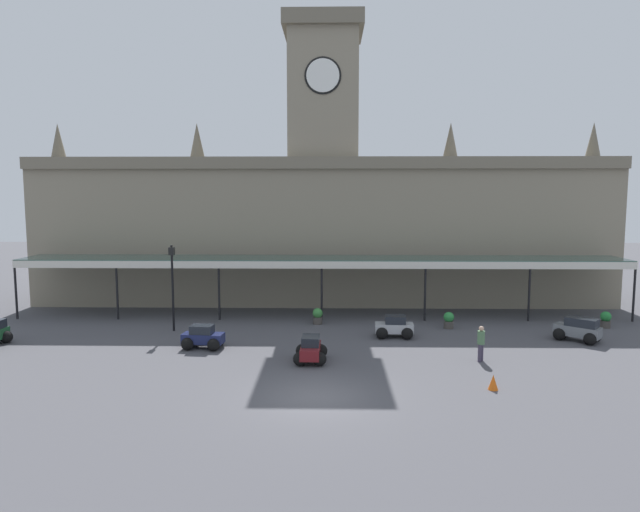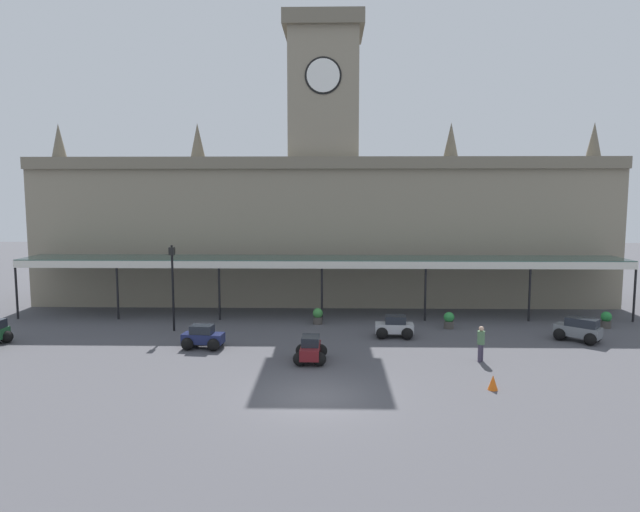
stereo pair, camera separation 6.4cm
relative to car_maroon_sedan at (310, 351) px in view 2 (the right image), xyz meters
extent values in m
plane|color=#4A4A4F|center=(0.38, -4.67, -0.50)|extent=(140.00, 140.00, 0.00)
cube|color=gray|center=(0.38, 15.38, 4.61)|extent=(40.36, 6.20, 10.23)
cube|color=#756C5B|center=(0.38, 12.13, 9.33)|extent=(40.36, 0.30, 0.80)
cube|color=gray|center=(0.38, 15.38, 14.06)|extent=(4.80, 4.80, 8.67)
cube|color=#6E6655|center=(0.38, 15.38, 18.90)|extent=(5.50, 5.50, 1.00)
cylinder|color=white|center=(0.38, 12.92, 15.10)|extent=(2.20, 0.12, 2.20)
cylinder|color=black|center=(0.38, 12.96, 15.10)|extent=(2.46, 0.06, 2.46)
cone|color=#675F50|center=(-18.80, 15.38, 11.03)|extent=(1.10, 1.10, 2.60)
cone|color=#675F50|center=(-8.71, 15.38, 11.03)|extent=(1.10, 1.10, 2.60)
cone|color=#675F50|center=(9.46, 15.38, 11.03)|extent=(1.10, 1.10, 2.60)
cone|color=#675F50|center=(19.56, 15.38, 11.03)|extent=(1.10, 1.10, 2.60)
cube|color=#38564C|center=(0.38, 10.08, 3.16)|extent=(38.07, 3.20, 0.16)
cube|color=silver|center=(0.38, 8.48, 2.96)|extent=(38.07, 0.12, 0.44)
cylinder|color=black|center=(-18.66, 8.63, 1.29)|extent=(0.14, 0.14, 3.58)
cylinder|color=black|center=(-12.31, 8.63, 1.29)|extent=(0.14, 0.14, 3.58)
cylinder|color=black|center=(-5.97, 8.63, 1.29)|extent=(0.14, 0.14, 3.58)
cylinder|color=black|center=(0.38, 8.63, 1.29)|extent=(0.14, 0.14, 3.58)
cylinder|color=black|center=(6.72, 8.63, 1.29)|extent=(0.14, 0.14, 3.58)
cylinder|color=black|center=(13.07, 8.63, 1.29)|extent=(0.14, 0.14, 3.58)
cylinder|color=black|center=(19.41, 8.63, 1.29)|extent=(0.14, 0.14, 3.58)
cube|color=maroon|center=(0.00, -0.01, 0.02)|extent=(0.94, 2.07, 0.50)
cube|color=#1E232B|center=(0.00, 0.04, 0.48)|extent=(0.83, 1.12, 0.42)
sphere|color=black|center=(0.42, -0.69, -0.18)|extent=(0.64, 0.64, 0.64)
sphere|color=black|center=(-0.46, -0.67, -0.18)|extent=(0.64, 0.64, 0.64)
sphere|color=black|center=(0.46, 0.65, -0.18)|extent=(0.64, 0.64, 0.64)
sphere|color=black|center=(-0.42, 0.68, -0.18)|extent=(0.64, 0.64, 0.64)
cube|color=slate|center=(14.01, 3.94, 0.04)|extent=(2.29, 2.15, 0.55)
cube|color=#1E232B|center=(14.16, 3.81, 0.54)|extent=(1.72, 1.64, 0.45)
sphere|color=black|center=(13.13, 4.11, -0.18)|extent=(0.64, 0.64, 0.64)
sphere|color=black|center=(13.72, 4.79, -0.18)|extent=(0.64, 0.64, 0.64)
sphere|color=black|center=(14.30, 3.10, -0.18)|extent=(0.64, 0.64, 0.64)
sphere|color=black|center=(14.89, 3.78, -0.18)|extent=(0.64, 0.64, 0.64)
cube|color=#19214C|center=(-5.51, 2.15, 0.02)|extent=(2.13, 1.08, 0.50)
cube|color=#1E232B|center=(-5.56, 2.15, 0.48)|extent=(1.17, 0.90, 0.42)
sphere|color=black|center=(-4.79, 2.52, -0.18)|extent=(0.64, 0.64, 0.64)
sphere|color=black|center=(-4.88, 1.64, -0.18)|extent=(0.64, 0.64, 0.64)
sphere|color=black|center=(-6.13, 2.65, -0.18)|extent=(0.64, 0.64, 0.64)
sphere|color=black|center=(-6.22, 1.78, -0.18)|extent=(0.64, 0.64, 0.64)
cube|color=#B2B5BA|center=(4.38, 4.54, 0.02)|extent=(2.09, 0.98, 0.50)
cube|color=#1E232B|center=(4.43, 4.54, 0.48)|extent=(1.14, 0.86, 0.42)
sphere|color=black|center=(3.69, 4.14, -0.18)|extent=(0.64, 0.64, 0.64)
sphere|color=black|center=(3.73, 5.01, -0.18)|extent=(0.64, 0.64, 0.64)
sphere|color=black|center=(5.03, 4.07, -0.18)|extent=(0.64, 0.64, 0.64)
sphere|color=black|center=(5.08, 4.94, -0.18)|extent=(0.64, 0.64, 0.64)
sphere|color=black|center=(-16.04, 2.96, -0.18)|extent=(0.64, 0.64, 0.64)
cylinder|color=#3F384C|center=(7.98, 0.26, -0.09)|extent=(0.17, 0.17, 0.82)
cylinder|color=#3F384C|center=(7.85, 0.09, -0.09)|extent=(0.17, 0.17, 0.82)
cylinder|color=#4C724C|center=(7.91, 0.18, 0.63)|extent=(0.34, 0.34, 0.62)
sphere|color=tan|center=(7.91, 0.18, 1.05)|extent=(0.23, 0.23, 0.23)
cylinder|color=black|center=(-8.01, 5.73, 1.67)|extent=(0.13, 0.13, 4.35)
cube|color=black|center=(-8.01, 5.73, 4.07)|extent=(0.30, 0.30, 0.44)
sphere|color=black|center=(-8.01, 5.73, 4.35)|extent=(0.14, 0.14, 0.14)
cone|color=orange|center=(7.40, -3.66, -0.20)|extent=(0.40, 0.40, 0.60)
cylinder|color=#47423D|center=(7.78, 6.65, -0.29)|extent=(0.56, 0.56, 0.42)
sphere|color=#2D873D|center=(7.78, 6.65, 0.16)|extent=(0.60, 0.60, 0.60)
cylinder|color=#47423D|center=(16.96, 6.97, -0.29)|extent=(0.56, 0.56, 0.42)
sphere|color=#268038|center=(16.96, 6.97, 0.16)|extent=(0.60, 0.60, 0.60)
cylinder|color=#47423D|center=(0.15, 7.61, -0.29)|extent=(0.56, 0.56, 0.42)
sphere|color=#3B873D|center=(0.15, 7.61, 0.16)|extent=(0.60, 0.60, 0.60)
camera|label=1|loc=(0.92, -25.37, 7.23)|focal=31.47mm
camera|label=2|loc=(0.98, -25.37, 7.23)|focal=31.47mm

